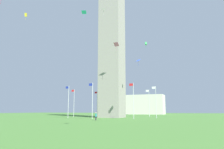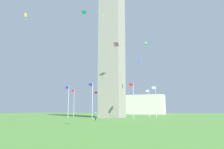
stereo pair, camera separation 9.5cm
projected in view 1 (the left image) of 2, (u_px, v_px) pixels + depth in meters
ground_plane at (112, 118)px, 66.48m from camera, size 260.00×260.00×0.00m
obelisk_monument at (112, 22)px, 71.50m from camera, size 6.77×6.77×61.56m
flagpole_n at (74, 102)px, 72.18m from camera, size 1.12×0.14×9.14m
flagpole_ne at (68, 100)px, 61.96m from camera, size 1.12×0.14×9.14m
flagpole_e at (92, 99)px, 54.87m from camera, size 1.12×0.14×9.14m
flagpole_se at (133, 99)px, 55.07m from camera, size 1.12×0.14×9.14m
flagpole_s at (156, 101)px, 62.44m from camera, size 1.12×0.14×9.14m
flagpole_sw at (149, 102)px, 72.66m from camera, size 1.12×0.14×9.14m
flagpole_w at (125, 103)px, 79.75m from camera, size 1.12×0.14×9.14m
flagpole_nw at (97, 103)px, 79.55m from camera, size 1.12×0.14×9.14m
person_teal_shirt at (96, 116)px, 48.35m from camera, size 0.32×0.32×1.73m
kite_pink_diamond at (116, 44)px, 60.58m from camera, size 1.43×1.18×2.31m
kite_blue_diamond at (138, 61)px, 54.14m from camera, size 1.31×1.23×1.75m
kite_green_box at (146, 43)px, 58.97m from camera, size 0.59×0.74×1.60m
kite_white_diamond at (104, 9)px, 60.12m from camera, size 1.76×1.67×2.39m
kite_cyan_diamond at (84, 12)px, 62.24m from camera, size 1.62×1.55×2.11m
kite_yellow_box at (26, 15)px, 56.28m from camera, size 0.82×0.92×1.93m
distant_building at (138, 105)px, 125.64m from camera, size 29.44×10.30×10.89m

